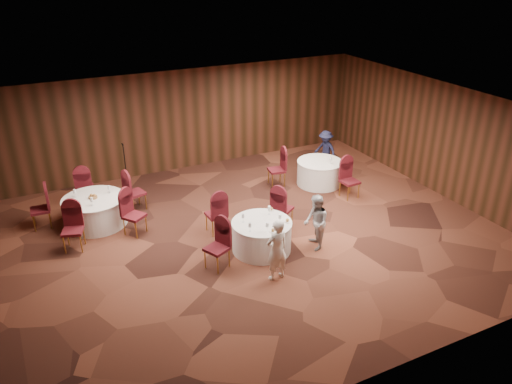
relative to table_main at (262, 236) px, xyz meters
name	(u,v)px	position (x,y,z in m)	size (l,w,h in m)	color
ground	(252,236)	(0.07, 0.65, -0.38)	(12.00, 12.00, 0.00)	black
room_shell	(252,163)	(0.07, 0.65, 1.59)	(12.00, 12.00, 12.00)	silver
table_main	(262,236)	(0.00, 0.00, 0.00)	(1.42, 1.42, 0.74)	silver
table_left	(95,211)	(-3.30, 3.02, 0.00)	(1.60, 1.60, 0.74)	silver
table_right	(319,172)	(3.26, 2.59, 0.00)	(1.37, 1.37, 0.74)	silver
chairs_main	(240,223)	(-0.29, 0.61, 0.12)	(2.93, 2.11, 1.00)	#420D19
chairs_left	(94,206)	(-3.31, 3.05, 0.12)	(3.01, 3.01, 1.00)	#420D19
chairs_right	(312,175)	(2.80, 2.26, 0.12)	(2.05, 2.23, 1.00)	#420D19
tabletop_main	(269,219)	(0.13, -0.09, 0.47)	(1.08, 1.08, 0.22)	silver
tabletop_left	(93,195)	(-3.30, 3.02, 0.45)	(0.91, 0.75, 0.22)	silver
tabletop_right	(331,158)	(3.45, 2.31, 0.52)	(0.08, 0.08, 0.22)	silver
mic_stand	(127,178)	(-2.10, 4.68, 0.04)	(0.24, 0.24, 1.47)	black
woman_a	(277,250)	(-0.23, -1.17, 0.34)	(0.52, 0.34, 1.42)	white
woman_b	(316,223)	(1.18, -0.48, 0.31)	(0.66, 0.52, 1.37)	#B0B1B5
man_c	(325,150)	(4.08, 3.54, 0.27)	(0.83, 0.48, 1.29)	#161832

